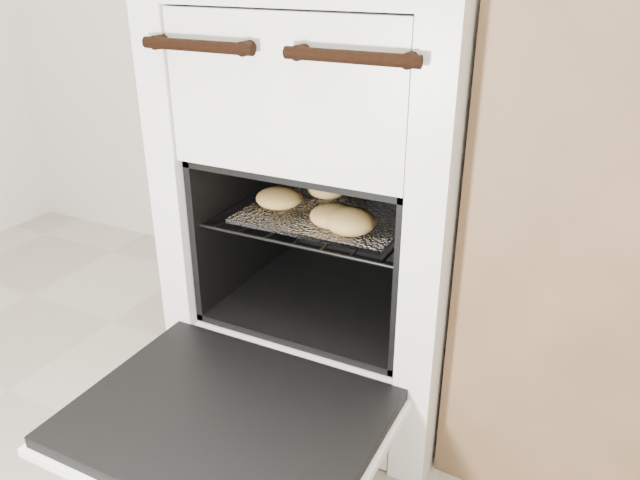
# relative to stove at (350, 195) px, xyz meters

# --- Properties ---
(stove) EXTENTS (0.61, 0.68, 0.93)m
(stove) POSITION_rel_stove_xyz_m (0.00, 0.00, 0.00)
(stove) COLOR white
(stove) RESTS_ON ground
(oven_door) EXTENTS (0.55, 0.43, 0.04)m
(oven_door) POSITION_rel_stove_xyz_m (0.00, -0.51, -0.25)
(oven_door) COLOR black
(oven_door) RESTS_ON stove
(oven_rack) EXTENTS (0.44, 0.43, 0.01)m
(oven_rack) POSITION_rel_stove_xyz_m (0.00, -0.07, -0.01)
(oven_rack) COLOR black
(oven_rack) RESTS_ON stove
(foil_sheet) EXTENTS (0.34, 0.30, 0.01)m
(foil_sheet) POSITION_rel_stove_xyz_m (0.00, -0.09, -0.01)
(foil_sheet) COLOR white
(foil_sheet) RESTS_ON oven_rack
(baked_rolls) EXTENTS (0.32, 0.29, 0.05)m
(baked_rolls) POSITION_rel_stove_xyz_m (-0.00, -0.13, 0.02)
(baked_rolls) COLOR #DDAA58
(baked_rolls) RESTS_ON foil_sheet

